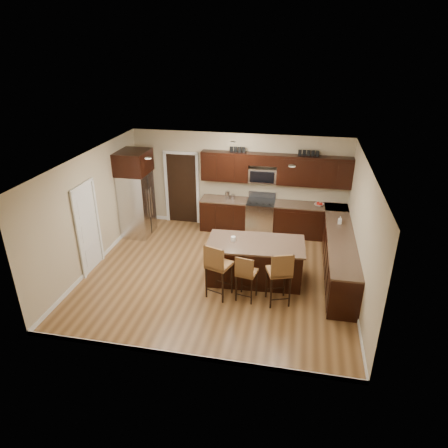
% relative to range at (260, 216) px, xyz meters
% --- Properties ---
extents(floor, '(6.00, 6.00, 0.00)m').
position_rel_range_xyz_m(floor, '(-0.68, -2.45, -0.47)').
color(floor, olive).
rests_on(floor, ground).
extents(ceiling, '(6.00, 6.00, 0.00)m').
position_rel_range_xyz_m(ceiling, '(-0.68, -2.45, 2.23)').
color(ceiling, silver).
rests_on(ceiling, wall_back).
extents(wall_back, '(6.00, 0.00, 6.00)m').
position_rel_range_xyz_m(wall_back, '(-0.68, 0.30, 0.88)').
color(wall_back, tan).
rests_on(wall_back, floor).
extents(wall_left, '(0.00, 5.50, 5.50)m').
position_rel_range_xyz_m(wall_left, '(-3.68, -2.45, 0.88)').
color(wall_left, tan).
rests_on(wall_left, floor).
extents(wall_right, '(0.00, 5.50, 5.50)m').
position_rel_range_xyz_m(wall_right, '(2.32, -2.45, 0.88)').
color(wall_right, tan).
rests_on(wall_right, floor).
extents(base_cabinets, '(4.02, 3.96, 0.92)m').
position_rel_range_xyz_m(base_cabinets, '(1.22, -1.01, -0.01)').
color(base_cabinets, black).
rests_on(base_cabinets, floor).
extents(upper_cabinets, '(4.00, 0.33, 0.80)m').
position_rel_range_xyz_m(upper_cabinets, '(0.36, 0.13, 1.37)').
color(upper_cabinets, black).
rests_on(upper_cabinets, wall_back).
extents(range, '(0.76, 0.64, 1.11)m').
position_rel_range_xyz_m(range, '(0.00, 0.00, 0.00)').
color(range, silver).
rests_on(range, floor).
extents(microwave, '(0.76, 0.31, 0.40)m').
position_rel_range_xyz_m(microwave, '(0.00, 0.15, 1.15)').
color(microwave, silver).
rests_on(microwave, upper_cabinets).
extents(doorway, '(0.85, 0.03, 2.06)m').
position_rel_range_xyz_m(doorway, '(-2.33, 0.28, 0.56)').
color(doorway, black).
rests_on(doorway, floor).
extents(pantry_door, '(0.03, 0.80, 2.04)m').
position_rel_range_xyz_m(pantry_door, '(-3.66, -2.75, 0.55)').
color(pantry_door, white).
rests_on(pantry_door, floor).
extents(letter_decor, '(2.20, 0.03, 0.15)m').
position_rel_range_xyz_m(letter_decor, '(0.22, 0.13, 1.82)').
color(letter_decor, black).
rests_on(letter_decor, upper_cabinets).
extents(island, '(2.18, 1.22, 0.92)m').
position_rel_range_xyz_m(island, '(0.16, -2.47, -0.04)').
color(island, black).
rests_on(island, floor).
extents(stool_left, '(0.58, 0.58, 1.23)m').
position_rel_range_xyz_m(stool_left, '(-0.51, -3.32, 0.30)').
color(stool_left, olive).
rests_on(stool_left, floor).
extents(stool_mid, '(0.46, 0.46, 1.04)m').
position_rel_range_xyz_m(stool_mid, '(0.08, -3.31, 0.18)').
color(stool_mid, olive).
rests_on(stool_mid, floor).
extents(stool_right, '(0.57, 0.57, 1.20)m').
position_rel_range_xyz_m(stool_right, '(0.76, -3.32, 0.28)').
color(stool_right, olive).
rests_on(stool_right, floor).
extents(refrigerator, '(0.79, 0.94, 2.35)m').
position_rel_range_xyz_m(refrigerator, '(-3.30, -0.76, 0.74)').
color(refrigerator, silver).
rests_on(refrigerator, floor).
extents(floor_mat, '(1.16, 0.95, 0.01)m').
position_rel_range_xyz_m(floor_mat, '(-0.63, -1.03, -0.47)').
color(floor_mat, olive).
rests_on(floor_mat, floor).
extents(fruit_bowl, '(0.33, 0.33, 0.06)m').
position_rel_range_xyz_m(fruit_bowl, '(1.55, -0.00, 0.48)').
color(fruit_bowl, silver).
rests_on(fruit_bowl, base_cabinets).
extents(soap_bottle, '(0.09, 0.09, 0.19)m').
position_rel_range_xyz_m(soap_bottle, '(2.02, -1.08, 0.54)').
color(soap_bottle, '#B2B2B2').
rests_on(soap_bottle, base_cabinets).
extents(canister_tall, '(0.12, 0.12, 0.22)m').
position_rel_range_xyz_m(canister_tall, '(-0.94, -0.00, 0.56)').
color(canister_tall, silver).
rests_on(canister_tall, base_cabinets).
extents(canister_short, '(0.11, 0.11, 0.14)m').
position_rel_range_xyz_m(canister_short, '(-0.78, -0.00, 0.52)').
color(canister_short, silver).
rests_on(canister_short, base_cabinets).
extents(island_jar, '(0.10, 0.10, 0.10)m').
position_rel_range_xyz_m(island_jar, '(-0.34, -2.47, 0.50)').
color(island_jar, white).
rests_on(island_jar, island).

